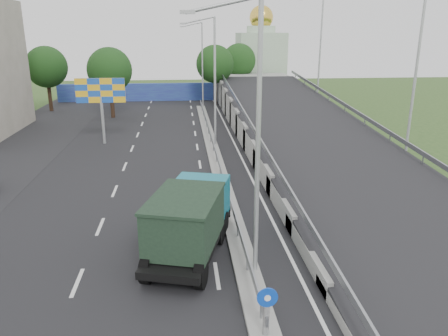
{
  "coord_description": "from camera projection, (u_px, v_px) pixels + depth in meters",
  "views": [
    {
      "loc": [
        -2.37,
        -8.92,
        9.08
      ],
      "look_at": [
        -0.24,
        13.04,
        2.2
      ],
      "focal_mm": 35.0,
      "sensor_mm": 36.0,
      "label": 1
    }
  ],
  "objects": [
    {
      "name": "road_surface",
      "position": [
        174.0,
        170.0,
        30.12
      ],
      "size": [
        26.0,
        90.0,
        0.04
      ],
      "primitive_type": "cube",
      "color": "black",
      "rests_on": "ground"
    },
    {
      "name": "median",
      "position": [
        213.0,
        152.0,
        34.17
      ],
      "size": [
        1.0,
        44.0,
        0.2
      ],
      "primitive_type": "cube",
      "color": "gray",
      "rests_on": "ground"
    },
    {
      "name": "overpass_ramp",
      "position": [
        308.0,
        129.0,
        34.37
      ],
      "size": [
        10.0,
        50.0,
        3.5
      ],
      "color": "gray",
      "rests_on": "ground"
    },
    {
      "name": "median_guardrail",
      "position": [
        213.0,
        144.0,
        33.98
      ],
      "size": [
        0.09,
        44.0,
        0.71
      ],
      "color": "gray",
      "rests_on": "median"
    },
    {
      "name": "sign_bollard",
      "position": [
        267.0,
        311.0,
        13.15
      ],
      "size": [
        0.64,
        0.23,
        1.67
      ],
      "color": "black",
      "rests_on": "median"
    },
    {
      "name": "lamp_post_near",
      "position": [
        253.0,
        129.0,
        15.38
      ],
      "size": [
        2.74,
        0.18,
        10.08
      ],
      "color": "#B2B5B7",
      "rests_on": "median"
    },
    {
      "name": "lamp_post_mid",
      "position": [
        212.0,
        76.0,
        34.38
      ],
      "size": [
        2.74,
        0.18,
        10.08
      ],
      "color": "#B2B5B7",
      "rests_on": "median"
    },
    {
      "name": "lamp_post_far",
      "position": [
        201.0,
        60.0,
        53.38
      ],
      "size": [
        2.74,
        0.18,
        10.08
      ],
      "color": "#B2B5B7",
      "rests_on": "median"
    },
    {
      "name": "blue_wall",
      "position": [
        170.0,
        92.0,
        60.08
      ],
      "size": [
        30.0,
        0.5,
        2.4
      ],
      "primitive_type": "cube",
      "color": "#2B2A9A",
      "rests_on": "ground"
    },
    {
      "name": "church",
      "position": [
        260.0,
        58.0,
        67.75
      ],
      "size": [
        7.0,
        7.0,
        13.8
      ],
      "color": "#B2CCAD",
      "rests_on": "ground"
    },
    {
      "name": "billboard",
      "position": [
        101.0,
        94.0,
        35.92
      ],
      "size": [
        4.0,
        0.24,
        5.5
      ],
      "color": "#B2B5B7",
      "rests_on": "ground"
    },
    {
      "name": "tree_left_mid",
      "position": [
        110.0,
        70.0,
        46.94
      ],
      "size": [
        4.8,
        4.8,
        7.6
      ],
      "color": "black",
      "rests_on": "ground"
    },
    {
      "name": "tree_median_far",
      "position": [
        215.0,
        64.0,
        55.65
      ],
      "size": [
        4.8,
        4.8,
        7.6
      ],
      "color": "black",
      "rests_on": "ground"
    },
    {
      "name": "tree_left_far",
      "position": [
        46.0,
        67.0,
        50.95
      ],
      "size": [
        4.8,
        4.8,
        7.6
      ],
      "color": "black",
      "rests_on": "ground"
    },
    {
      "name": "tree_ramp_far",
      "position": [
        239.0,
        61.0,
        62.67
      ],
      "size": [
        4.8,
        4.8,
        7.6
      ],
      "color": "black",
      "rests_on": "ground"
    },
    {
      "name": "dump_truck",
      "position": [
        190.0,
        218.0,
        18.34
      ],
      "size": [
        4.07,
        6.97,
        2.9
      ],
      "rotation": [
        0.0,
        0.0,
        -0.28
      ],
      "color": "black",
      "rests_on": "ground"
    }
  ]
}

